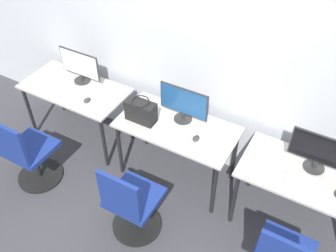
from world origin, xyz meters
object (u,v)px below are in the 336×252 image
object	(u,v)px
keyboard_left	(67,93)
monitor_center	(184,104)
keyboard_center	(173,130)
monitor_right	(320,152)
monitor_left	(80,66)
handbag	(141,111)
office_chair_left	(29,156)
office_chair_center	(132,206)
keyboard_right	(308,183)
mouse_left	(87,100)
mouse_center	(196,138)

from	to	relation	value
keyboard_left	monitor_center	xyz separation A→B (m)	(1.29, 0.24, 0.19)
keyboard_center	monitor_right	xyz separation A→B (m)	(1.29, 0.19, 0.19)
monitor_left	monitor_right	bearing A→B (deg)	-0.65
handbag	keyboard_center	bearing A→B (deg)	2.32
office_chair_left	office_chair_center	size ratio (longest dim) A/B	1.00
keyboard_right	keyboard_left	bearing A→B (deg)	-179.38
monitor_left	monitor_right	distance (m)	2.58
keyboard_center	handbag	xyz separation A→B (m)	(-0.36, -0.01, 0.11)
keyboard_left	mouse_left	bearing A→B (deg)	-0.48
office_chair_left	mouse_center	bearing A→B (deg)	25.81
mouse_left	keyboard_center	distance (m)	1.01
keyboard_center	keyboard_right	bearing A→B (deg)	-0.65
mouse_left	monitor_center	distance (m)	1.06
office_chair_left	keyboard_right	distance (m)	2.69
keyboard_right	monitor_right	bearing A→B (deg)	90.00
office_chair_left	handbag	bearing A→B (deg)	37.91
keyboard_left	mouse_left	size ratio (longest dim) A/B	4.24
monitor_right	keyboard_right	size ratio (longest dim) A/B	1.33
monitor_center	mouse_center	world-z (taller)	monitor_center
office_chair_left	mouse_center	distance (m)	1.73
keyboard_center	mouse_center	xyz separation A→B (m)	(0.24, 0.00, 0.01)
office_chair_left	keyboard_right	bearing A→B (deg)	15.66
keyboard_center	keyboard_left	bearing A→B (deg)	-178.11
monitor_right	monitor_center	bearing A→B (deg)	179.63
mouse_center	monitor_right	bearing A→B (deg)	10.37
handbag	office_chair_center	bearing A→B (deg)	-65.25
keyboard_center	handbag	distance (m)	0.37
keyboard_center	monitor_right	size ratio (longest dim) A/B	0.75
monitor_left	keyboard_center	bearing A→B (deg)	-9.78
keyboard_left	handbag	bearing A→B (deg)	1.72
handbag	office_chair_left	bearing A→B (deg)	-142.09
mouse_left	handbag	world-z (taller)	handbag
handbag	keyboard_right	bearing A→B (deg)	-0.01
monitor_right	office_chair_center	bearing A→B (deg)	-144.79
monitor_left	mouse_center	world-z (taller)	monitor_left
monitor_center	office_chair_center	size ratio (longest dim) A/B	0.56
keyboard_center	office_chair_center	xyz separation A→B (m)	(-0.02, -0.73, -0.35)
monitor_center	keyboard_right	xyz separation A→B (m)	(1.29, -0.22, -0.19)
keyboard_left	keyboard_right	size ratio (longest dim) A/B	1.00
mouse_left	handbag	distance (m)	0.66
monitor_center	office_chair_center	xyz separation A→B (m)	(-0.02, -0.93, -0.54)
keyboard_left	monitor_right	world-z (taller)	monitor_right
office_chair_center	monitor_right	xyz separation A→B (m)	(1.31, 0.93, 0.54)
monitor_right	keyboard_right	world-z (taller)	monitor_right
monitor_left	monitor_right	world-z (taller)	same
monitor_left	mouse_left	size ratio (longest dim) A/B	5.64
office_chair_center	monitor_right	bearing A→B (deg)	35.21
monitor_left	office_chair_left	distance (m)	1.10
keyboard_left	mouse_left	world-z (taller)	mouse_left
mouse_left	office_chair_center	distance (m)	1.26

